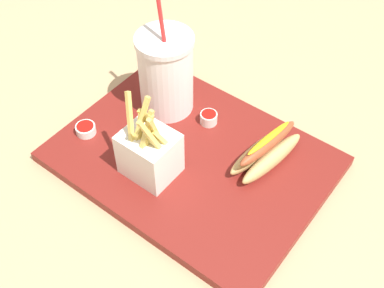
{
  "coord_description": "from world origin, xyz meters",
  "views": [
    {
      "loc": [
        -0.34,
        0.45,
        0.69
      ],
      "look_at": [
        0.0,
        0.0,
        0.05
      ],
      "focal_mm": 46.49,
      "sensor_mm": 36.0,
      "label": 1
    }
  ],
  "objects_px": {
    "soda_cup": "(166,73)",
    "fries_basket": "(149,152)",
    "ketchup_cup_2": "(209,118)",
    "ketchup_cup_1": "(86,129)",
    "hot_dog_1": "(267,151)"
  },
  "relations": [
    {
      "from": "ketchup_cup_1",
      "to": "fries_basket",
      "type": "bearing_deg",
      "value": -178.03
    },
    {
      "from": "ketchup_cup_1",
      "to": "ketchup_cup_2",
      "type": "bearing_deg",
      "value": -135.75
    },
    {
      "from": "ketchup_cup_2",
      "to": "hot_dog_1",
      "type": "bearing_deg",
      "value": 173.63
    },
    {
      "from": "fries_basket",
      "to": "soda_cup",
      "type": "bearing_deg",
      "value": -60.62
    },
    {
      "from": "fries_basket",
      "to": "hot_dog_1",
      "type": "relative_size",
      "value": 1.0
    },
    {
      "from": "ketchup_cup_1",
      "to": "ketchup_cup_2",
      "type": "xyz_separation_m",
      "value": [
        -0.16,
        -0.16,
        0.0
      ]
    },
    {
      "from": "soda_cup",
      "to": "fries_basket",
      "type": "height_order",
      "value": "soda_cup"
    },
    {
      "from": "soda_cup",
      "to": "ketchup_cup_2",
      "type": "height_order",
      "value": "soda_cup"
    },
    {
      "from": "fries_basket",
      "to": "ketchup_cup_1",
      "type": "relative_size",
      "value": 4.32
    },
    {
      "from": "soda_cup",
      "to": "fries_basket",
      "type": "distance_m",
      "value": 0.16
    },
    {
      "from": "soda_cup",
      "to": "hot_dog_1",
      "type": "distance_m",
      "value": 0.23
    },
    {
      "from": "soda_cup",
      "to": "fries_basket",
      "type": "xyz_separation_m",
      "value": [
        -0.08,
        0.14,
        -0.03
      ]
    },
    {
      "from": "soda_cup",
      "to": "hot_dog_1",
      "type": "xyz_separation_m",
      "value": [
        -0.22,
        0.0,
        -0.06
      ]
    },
    {
      "from": "soda_cup",
      "to": "hot_dog_1",
      "type": "bearing_deg",
      "value": 179.18
    },
    {
      "from": "hot_dog_1",
      "to": "ketchup_cup_2",
      "type": "height_order",
      "value": "hot_dog_1"
    }
  ]
}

